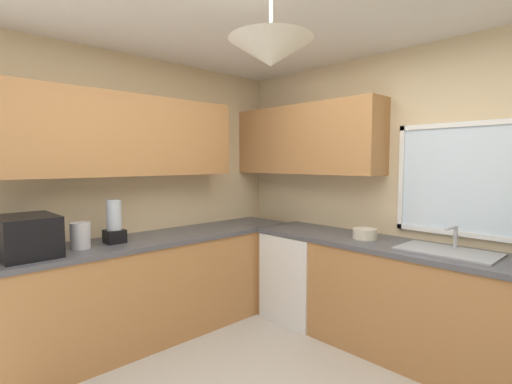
% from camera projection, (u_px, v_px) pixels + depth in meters
% --- Properties ---
extents(room_shell, '(4.04, 3.73, 2.61)m').
position_uv_depth(room_shell, '(277.00, 137.00, 2.56)').
color(room_shell, beige).
rests_on(room_shell, ground_plane).
extents(counter_run_left, '(0.65, 3.34, 0.90)m').
position_uv_depth(counter_run_left, '(134.00, 291.00, 3.25)').
color(counter_run_left, '#AD7542').
rests_on(counter_run_left, ground_plane).
extents(counter_run_back, '(3.13, 0.65, 0.90)m').
position_uv_depth(counter_run_back, '(422.00, 305.00, 2.94)').
color(counter_run_back, '#AD7542').
rests_on(counter_run_back, ground_plane).
extents(dishwasher, '(0.60, 0.60, 0.86)m').
position_uv_depth(dishwasher, '(301.00, 275.00, 3.79)').
color(dishwasher, white).
rests_on(dishwasher, ground_plane).
extents(microwave, '(0.48, 0.36, 0.29)m').
position_uv_depth(microwave, '(27.00, 236.00, 2.67)').
color(microwave, black).
rests_on(microwave, counter_run_left).
extents(kettle, '(0.15, 0.15, 0.20)m').
position_uv_depth(kettle, '(80.00, 236.00, 2.90)').
color(kettle, '#B7B7BC').
rests_on(kettle, counter_run_left).
extents(sink_assembly, '(0.67, 0.40, 0.19)m').
position_uv_depth(sink_assembly, '(447.00, 251.00, 2.79)').
color(sink_assembly, '#9EA0A5').
rests_on(sink_assembly, counter_run_back).
extents(bowl, '(0.21, 0.21, 0.09)m').
position_uv_depth(bowl, '(365.00, 234.00, 3.27)').
color(bowl, beige).
rests_on(bowl, counter_run_back).
extents(blender_appliance, '(0.15, 0.15, 0.36)m').
position_uv_depth(blender_appliance, '(114.00, 224.00, 3.10)').
color(blender_appliance, black).
rests_on(blender_appliance, counter_run_left).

